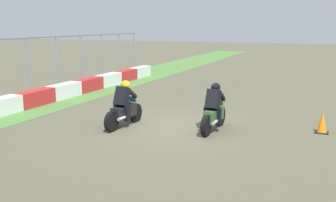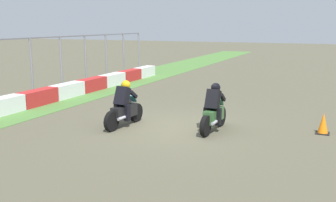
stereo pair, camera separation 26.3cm
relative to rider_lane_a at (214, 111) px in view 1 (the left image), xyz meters
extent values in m
plane|color=brown|center=(-0.08, 1.33, -0.62)|extent=(120.00, 120.00, 0.00)
cube|color=#4D7B38|center=(-0.08, 8.06, -0.62)|extent=(72.00, 3.52, 0.02)
cube|color=red|center=(0.88, 7.82, -0.30)|extent=(1.89, 0.60, 0.64)
cube|color=silver|center=(2.82, 7.82, -0.30)|extent=(1.89, 0.60, 0.64)
cube|color=red|center=(4.75, 7.82, -0.30)|extent=(1.89, 0.60, 0.64)
cube|color=silver|center=(6.68, 7.82, -0.30)|extent=(1.89, 0.60, 0.64)
cube|color=red|center=(8.61, 7.82, -0.30)|extent=(1.89, 0.60, 0.64)
cube|color=silver|center=(10.54, 7.82, -0.30)|extent=(1.89, 0.60, 0.64)
cylinder|color=slate|center=(1.95, 9.02, 0.75)|extent=(0.10, 0.10, 2.74)
cylinder|color=slate|center=(3.97, 9.02, 0.75)|extent=(0.10, 0.10, 2.74)
cylinder|color=slate|center=(6.00, 9.02, 0.75)|extent=(0.10, 0.10, 2.74)
cylinder|color=slate|center=(8.03, 9.02, 0.75)|extent=(0.10, 0.10, 2.74)
cylinder|color=slate|center=(10.06, 9.02, 0.75)|extent=(0.10, 0.10, 2.74)
cylinder|color=slate|center=(12.08, 9.02, 0.75)|extent=(0.10, 0.10, 2.74)
cylinder|color=black|center=(0.70, -0.03, -0.30)|extent=(0.65, 0.17, 0.64)
cylinder|color=black|center=(-0.70, 0.03, -0.30)|extent=(0.65, 0.17, 0.64)
cube|color=#325A2F|center=(0.00, 0.00, -0.12)|extent=(1.11, 0.37, 0.40)
ellipsoid|color=#325A2F|center=(0.10, 0.00, 0.18)|extent=(0.49, 0.32, 0.24)
cube|color=red|center=(-0.51, 0.02, -0.10)|extent=(0.07, 0.16, 0.08)
cylinder|color=#A5A5AD|center=(-0.35, -0.14, -0.25)|extent=(0.42, 0.12, 0.10)
cube|color=black|center=(-0.10, 0.01, 0.40)|extent=(0.50, 0.42, 0.66)
sphere|color=black|center=(0.12, 0.00, 0.74)|extent=(0.31, 0.31, 0.30)
cube|color=#528B67|center=(0.50, -0.02, 0.22)|extent=(0.17, 0.27, 0.23)
cube|color=black|center=(-0.11, 0.21, -0.12)|extent=(0.19, 0.15, 0.52)
cube|color=black|center=(-0.13, -0.19, -0.12)|extent=(0.19, 0.15, 0.52)
cube|color=black|center=(0.29, 0.17, 0.42)|extent=(0.39, 0.12, 0.31)
cube|color=black|center=(0.28, -0.19, 0.42)|extent=(0.39, 0.12, 0.31)
cylinder|color=black|center=(0.07, 2.79, -0.30)|extent=(0.65, 0.19, 0.64)
cylinder|color=black|center=(-1.32, 2.90, -0.30)|extent=(0.65, 0.19, 0.64)
cube|color=black|center=(-0.63, 2.85, -0.12)|extent=(1.12, 0.41, 0.40)
ellipsoid|color=black|center=(-0.53, 2.84, 0.18)|extent=(0.50, 0.34, 0.24)
cube|color=red|center=(-1.13, 2.89, -0.10)|extent=(0.07, 0.16, 0.08)
cylinder|color=#A5A5AD|center=(-0.99, 2.72, -0.25)|extent=(0.43, 0.13, 0.10)
cube|color=black|center=(-0.73, 2.85, 0.40)|extent=(0.52, 0.44, 0.66)
sphere|color=gold|center=(-0.51, 2.84, 0.74)|extent=(0.32, 0.32, 0.30)
cube|color=teal|center=(-0.13, 2.81, 0.22)|extent=(0.18, 0.27, 0.23)
cube|color=black|center=(-0.73, 3.06, -0.12)|extent=(0.19, 0.15, 0.52)
cube|color=black|center=(-0.76, 2.66, -0.12)|extent=(0.19, 0.15, 0.52)
cube|color=black|center=(-0.33, 3.00, 0.42)|extent=(0.39, 0.13, 0.31)
cube|color=black|center=(-0.36, 2.64, 0.42)|extent=(0.39, 0.13, 0.31)
cube|color=black|center=(1.04, -3.16, -0.61)|extent=(0.40, 0.40, 0.03)
cone|color=orange|center=(1.04, -3.16, -0.30)|extent=(0.32, 0.32, 0.65)
camera|label=1|loc=(-11.63, -3.26, 2.68)|focal=42.07mm
camera|label=2|loc=(-11.52, -3.50, 2.68)|focal=42.07mm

